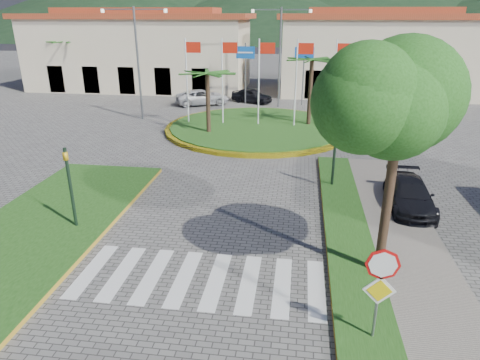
# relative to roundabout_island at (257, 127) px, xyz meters

# --- Properties ---
(sidewalk_right) EXTENTS (4.00, 28.00, 0.15)m
(sidewalk_right) POSITION_rel_roundabout_island_xyz_m (6.00, -20.00, -0.09)
(sidewalk_right) COLOR gray
(sidewalk_right) RESTS_ON ground
(verge_right) EXTENTS (1.60, 28.00, 0.18)m
(verge_right) POSITION_rel_roundabout_island_xyz_m (4.80, -20.00, -0.08)
(verge_right) COLOR #1C4915
(verge_right) RESTS_ON ground
(median_left) EXTENTS (5.00, 14.00, 0.18)m
(median_left) POSITION_rel_roundabout_island_xyz_m (-6.50, -16.00, -0.08)
(median_left) COLOR #1C4915
(median_left) RESTS_ON ground
(crosswalk) EXTENTS (8.00, 3.00, 0.01)m
(crosswalk) POSITION_rel_roundabout_island_xyz_m (-0.00, -18.00, -0.16)
(crosswalk) COLOR silver
(crosswalk) RESTS_ON ground
(roundabout_island) EXTENTS (12.70, 12.70, 6.00)m
(roundabout_island) POSITION_rel_roundabout_island_xyz_m (0.00, 0.00, 0.00)
(roundabout_island) COLOR yellow
(roundabout_island) RESTS_ON ground
(stop_sign) EXTENTS (0.80, 0.11, 2.65)m
(stop_sign) POSITION_rel_roundabout_island_xyz_m (4.90, -20.04, 1.62)
(stop_sign) COLOR slate
(stop_sign) RESTS_ON ground
(deciduous_tree) EXTENTS (3.60, 3.60, 6.80)m
(deciduous_tree) POSITION_rel_roundabout_island_xyz_m (5.50, -17.00, 5.01)
(deciduous_tree) COLOR black
(deciduous_tree) RESTS_ON ground
(traffic_light_left) EXTENTS (0.15, 0.18, 3.20)m
(traffic_light_left) POSITION_rel_roundabout_island_xyz_m (-5.20, -15.50, 1.77)
(traffic_light_left) COLOR black
(traffic_light_left) RESTS_ON ground
(traffic_light_right) EXTENTS (0.15, 0.18, 3.20)m
(traffic_light_right) POSITION_rel_roundabout_island_xyz_m (4.50, -10.00, 1.77)
(traffic_light_right) COLOR black
(traffic_light_right) RESTS_ON ground
(traffic_light_far) EXTENTS (0.18, 0.15, 3.20)m
(traffic_light_far) POSITION_rel_roundabout_island_xyz_m (8.00, 4.00, 1.77)
(traffic_light_far) COLOR black
(traffic_light_far) RESTS_ON ground
(direction_sign_west) EXTENTS (1.60, 0.14, 5.20)m
(direction_sign_west) POSITION_rel_roundabout_island_xyz_m (-2.00, 8.97, 3.36)
(direction_sign_west) COLOR slate
(direction_sign_west) RESTS_ON ground
(direction_sign_east) EXTENTS (1.60, 0.14, 5.20)m
(direction_sign_east) POSITION_rel_roundabout_island_xyz_m (3.00, 8.97, 3.36)
(direction_sign_east) COLOR slate
(direction_sign_east) RESTS_ON ground
(street_lamp_centre) EXTENTS (4.80, 0.16, 8.00)m
(street_lamp_centre) POSITION_rel_roundabout_island_xyz_m (1.00, 8.00, 4.33)
(street_lamp_centre) COLOR slate
(street_lamp_centre) RESTS_ON ground
(street_lamp_west) EXTENTS (4.80, 0.16, 8.00)m
(street_lamp_west) POSITION_rel_roundabout_island_xyz_m (-9.00, 2.00, 4.33)
(street_lamp_west) COLOR slate
(street_lamp_west) RESTS_ON ground
(building_left) EXTENTS (23.32, 9.54, 8.05)m
(building_left) POSITION_rel_roundabout_island_xyz_m (-14.00, 16.00, 3.73)
(building_left) COLOR beige
(building_left) RESTS_ON ground
(building_right) EXTENTS (19.08, 9.54, 8.05)m
(building_right) POSITION_rel_roundabout_island_xyz_m (10.00, 16.00, 3.73)
(building_right) COLOR beige
(building_right) RESTS_ON ground
(hill_far_west) EXTENTS (140.00, 140.00, 22.00)m
(hill_far_west) POSITION_rel_roundabout_island_xyz_m (-55.00, 118.00, 10.83)
(hill_far_west) COLOR black
(hill_far_west) RESTS_ON ground
(hill_near_back) EXTENTS (110.00, 110.00, 16.00)m
(hill_near_back) POSITION_rel_roundabout_island_xyz_m (-10.00, 108.00, 7.83)
(hill_near_back) COLOR black
(hill_near_back) RESTS_ON ground
(white_van) EXTENTS (5.12, 3.87, 1.29)m
(white_van) POSITION_rel_roundabout_island_xyz_m (-5.67, 8.00, 0.48)
(white_van) COLOR silver
(white_van) RESTS_ON ground
(car_dark_a) EXTENTS (4.03, 2.94, 1.27)m
(car_dark_a) POSITION_rel_roundabout_island_xyz_m (-1.49, 9.52, 0.47)
(car_dark_a) COLOR black
(car_dark_a) RESTS_ON ground
(car_dark_b) EXTENTS (3.65, 1.94, 1.14)m
(car_dark_b) POSITION_rel_roundabout_island_xyz_m (10.96, 9.86, 0.40)
(car_dark_b) COLOR black
(car_dark_b) RESTS_ON ground
(car_side_right) EXTENTS (1.84, 4.22, 1.21)m
(car_side_right) POSITION_rel_roundabout_island_xyz_m (7.50, -11.79, 0.43)
(car_side_right) COLOR black
(car_side_right) RESTS_ON ground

